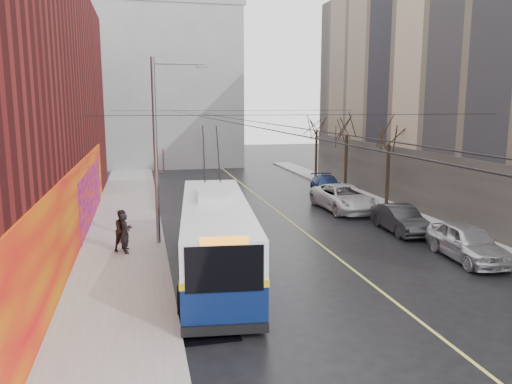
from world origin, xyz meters
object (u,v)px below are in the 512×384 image
Objects in this scene: trolleybus at (216,235)px; following_car at (199,191)px; streetlight_pole at (159,147)px; tree_mid at (347,125)px; tree_far at (317,123)px; pedestrian_b at (123,230)px; parked_car_a at (467,242)px; parked_car_b at (400,219)px; parked_car_c at (344,198)px; parked_car_d at (327,185)px; tree_near at (390,133)px; pedestrian_a at (125,233)px.

trolleybus is 15.96m from following_car.
streetlight_pole is 19.96m from tree_mid.
tree_far reaches higher than pedestrian_b.
following_car is (1.10, 15.90, -0.93)m from trolleybus.
parked_car_a is (-2.00, -25.36, -4.33)m from tree_far.
parked_car_b is 14.48m from pedestrian_b.
parked_car_c is at bearing -11.55° from pedestrian_b.
streetlight_pole is 17.95m from parked_car_d.
tree_near reaches higher than parked_car_d.
streetlight_pole reaches higher than pedestrian_a.
streetlight_pole is at bearing -129.78° from parked_car_d.
tree_far reaches higher than tree_near.
streetlight_pole reaches higher than trolleybus.
following_car is (-12.05, -8.76, -4.47)m from tree_far.
pedestrian_a reaches higher than parked_car_a.
parked_car_c is (9.95, 10.37, -0.77)m from trolleybus.
tree_far is at bearing 85.11° from parked_car_b.
pedestrian_a is (-1.68, -1.39, -3.78)m from streetlight_pole.
following_car is 13.51m from pedestrian_a.
parked_car_d is at bearing 95.31° from parked_car_a.
tree_far reaches higher than pedestrian_a.
streetlight_pole is 6.01m from trolleybus.
parked_car_b is (12.68, -0.26, -4.12)m from streetlight_pole.
tree_mid is 13.01m from following_car.
tree_mid reaches higher than parked_car_c.
pedestrian_a reaches higher than following_car.
tree_near is 3.47× the size of pedestrian_a.
parked_car_b is 11.89m from parked_car_d.
parked_car_b is 6.03m from parked_car_c.
pedestrian_b is (-14.46, -0.69, 0.38)m from parked_car_b.
tree_far is 15.25m from parked_car_c.
tree_near is at bearing -17.34° from following_car.
pedestrian_a is at bearing -139.45° from tree_mid.
tree_mid is at bearing 14.47° from following_car.
tree_mid is 1.40× the size of parked_car_a.
tree_far is 27.52m from pedestrian_a.
parked_car_c is at bearing 52.19° from trolleybus.
following_car is (-9.59, 11.50, -0.05)m from parked_car_b.
parked_car_b is 14.41m from pedestrian_a.
pedestrian_b reaches higher than parked_car_c.
streetlight_pole is at bearing -127.12° from tree_far.
parked_car_d is 1.21× the size of following_car.
parked_car_d is 19.65m from pedestrian_a.
pedestrian_b reaches higher than parked_car_b.
trolleybus reaches higher than parked_car_b.
streetlight_pole is 12.38m from following_car.
trolleybus reaches higher than pedestrian_b.
tree_far is (0.00, 14.00, 0.17)m from tree_near.
trolleybus is at bearing -178.72° from parked_car_a.
pedestrian_a is 0.96× the size of pedestrian_b.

